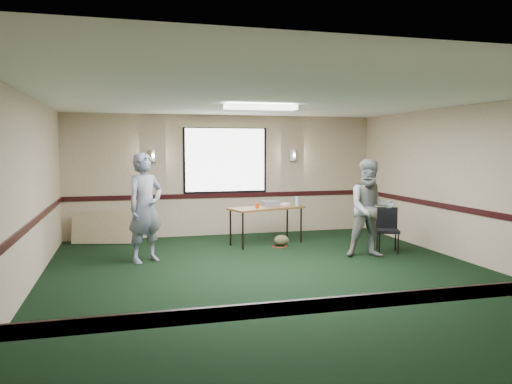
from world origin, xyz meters
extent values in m
plane|color=black|center=(0.00, 0.00, 0.00)|extent=(8.00, 8.00, 0.00)
plane|color=tan|center=(0.00, 4.00, 1.35)|extent=(7.00, 0.00, 7.00)
plane|color=tan|center=(0.00, -4.00, 1.35)|extent=(7.00, 0.00, 7.00)
plane|color=tan|center=(-3.50, 0.00, 1.35)|extent=(0.00, 8.00, 8.00)
plane|color=tan|center=(3.50, 0.00, 1.35)|extent=(0.00, 8.00, 8.00)
plane|color=white|center=(0.00, 0.00, 2.70)|extent=(8.00, 8.00, 0.00)
cube|color=black|center=(0.00, 3.98, 0.90)|extent=(7.00, 0.03, 0.10)
cube|color=black|center=(0.00, -3.98, 0.90)|extent=(7.00, 0.03, 0.10)
cube|color=black|center=(-3.48, 0.00, 0.90)|extent=(0.03, 8.00, 0.10)
cube|color=black|center=(3.48, 0.00, 0.90)|extent=(0.03, 8.00, 0.10)
cube|color=black|center=(0.00, 3.98, 1.70)|extent=(1.90, 0.01, 1.50)
cube|color=white|center=(0.00, 3.97, 1.70)|extent=(1.80, 0.02, 1.40)
cube|color=tan|center=(0.00, 3.97, 2.47)|extent=(2.05, 0.08, 0.10)
cylinder|color=silver|center=(-1.60, 3.94, 1.80)|extent=(0.16, 0.16, 0.25)
cylinder|color=silver|center=(1.60, 3.94, 1.80)|extent=(0.16, 0.16, 0.25)
cube|color=white|center=(0.00, 1.00, 2.64)|extent=(1.20, 0.32, 0.08)
cube|color=#563418|center=(0.58, 2.65, 0.74)|extent=(1.64, 1.04, 0.04)
cylinder|color=black|center=(-0.02, 2.20, 0.36)|extent=(0.04, 0.04, 0.72)
cylinder|color=black|center=(1.32, 2.62, 0.36)|extent=(0.04, 0.04, 0.72)
cylinder|color=black|center=(-0.17, 2.67, 0.36)|extent=(0.04, 0.04, 0.72)
cylinder|color=black|center=(1.18, 3.09, 0.36)|extent=(0.04, 0.04, 0.72)
cube|color=gray|center=(0.71, 2.77, 0.82)|extent=(0.33, 0.28, 0.11)
cube|color=white|center=(1.06, 2.89, 0.79)|extent=(0.23, 0.22, 0.04)
cylinder|color=red|center=(0.35, 2.52, 0.82)|extent=(0.07, 0.07, 0.11)
cylinder|color=#8DC3E8|center=(1.25, 2.68, 0.86)|extent=(0.06, 0.06, 0.20)
ellipsoid|color=#4D472C|center=(0.82, 2.40, 0.11)|extent=(0.38, 0.34, 0.22)
torus|color=red|center=(0.75, 2.32, 0.01)|extent=(0.33, 0.33, 0.01)
cube|color=#9C7E60|center=(-2.65, 3.58, 0.32)|extent=(1.27, 0.47, 0.65)
cube|color=black|center=(2.57, 1.29, 0.40)|extent=(0.53, 0.53, 0.05)
cube|color=black|center=(2.65, 1.48, 0.63)|extent=(0.39, 0.19, 0.40)
cylinder|color=black|center=(2.35, 1.20, 0.19)|extent=(0.03, 0.03, 0.38)
cylinder|color=black|center=(2.67, 1.07, 0.19)|extent=(0.03, 0.03, 0.38)
cylinder|color=black|center=(2.48, 1.52, 0.19)|extent=(0.03, 0.03, 0.38)
cylinder|color=black|center=(2.79, 1.39, 0.19)|extent=(0.03, 0.03, 0.38)
imported|color=#455B99|center=(-1.87, 1.65, 0.94)|extent=(0.82, 0.75, 1.88)
imported|color=#7398B4|center=(2.05, 1.01, 0.88)|extent=(0.99, 0.85, 1.76)
camera|label=1|loc=(-2.23, -7.05, 1.96)|focal=35.00mm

